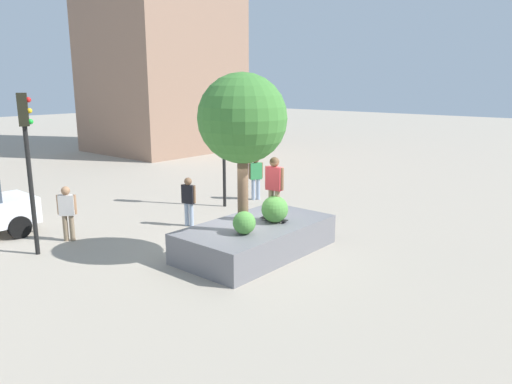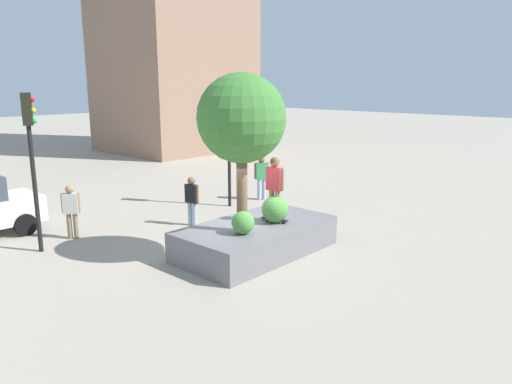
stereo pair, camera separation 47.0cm
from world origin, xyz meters
The scene contains 12 objects.
ground_plane centered at (0.00, 0.00, 0.00)m, with size 120.00×120.00×0.00m, color #9E9384.
planter_ledge centered at (0.00, -0.31, 0.41)m, with size 4.39×2.39×0.83m, color slate.
plaza_tree centered at (-0.71, -0.47, 3.72)m, with size 2.25×2.25×4.05m.
boxwood_shrub centered at (0.47, -0.59, 1.20)m, with size 0.74×0.74×0.74m, color #4C8C3D.
hedge_clump centered at (-0.87, -0.65, 1.12)m, with size 0.59×0.59×0.59m, color #4C8C3D.
skateboard centered at (0.53, -0.52, 0.88)m, with size 0.35×0.82×0.07m.
skateboarder centered at (0.53, -0.52, 1.90)m, with size 0.27×0.59×1.74m.
traffic_light_corner centered at (3.17, 3.92, 2.92)m, with size 0.37×0.37×4.26m.
traffic_light_median centered at (-3.96, 4.21, 2.98)m, with size 0.37×0.36×4.36m.
pedestrian_crossing centered at (-2.80, 4.62, 0.96)m, with size 0.45×0.44×1.66m.
bystander_watching centered at (0.55, 3.03, 0.94)m, with size 0.28×0.54×1.62m.
passerby_with_bag centered at (4.75, 3.73, 1.02)m, with size 0.53×0.42×1.77m.
Camera 1 is at (-9.77, -8.58, 4.64)m, focal length 34.15 mm.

